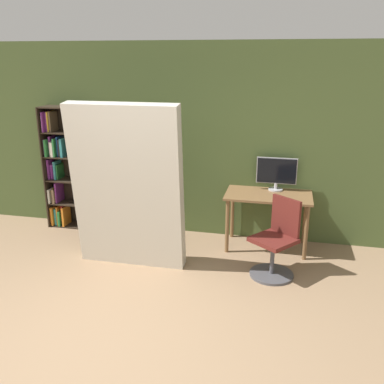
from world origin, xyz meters
TOP-DOWN VIEW (x-y plane):
  - ground_plane at (0.00, 0.00)m, footprint 16.00×16.00m
  - wall_back at (0.00, 2.96)m, footprint 8.00×0.06m
  - desk at (1.37, 2.61)m, footprint 1.13×0.64m
  - monitor at (1.45, 2.81)m, footprint 0.54×0.19m
  - office_chair at (1.52, 1.87)m, footprint 0.62×0.62m
  - bookshelf at (-1.66, 2.79)m, footprint 0.67×0.33m
  - mattress_near at (-0.24, 1.71)m, footprint 1.33×0.39m

SIDE VIEW (x-z plane):
  - ground_plane at x=0.00m, z-range 0.00..0.00m
  - office_chair at x=1.52m, z-range -0.09..0.85m
  - desk at x=1.37m, z-range 0.27..1.03m
  - bookshelf at x=-1.66m, z-range -0.01..1.81m
  - mattress_near at x=-0.24m, z-range 0.00..2.02m
  - monitor at x=1.45m, z-range 0.79..1.24m
  - wall_back at x=0.00m, z-range 0.00..2.70m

